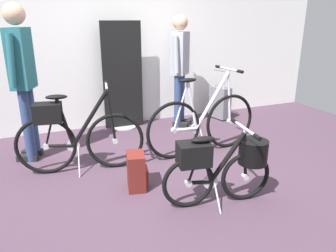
% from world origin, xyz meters
% --- Properties ---
extents(ground_plane, '(7.50, 7.50, 0.00)m').
position_xyz_m(ground_plane, '(0.00, 0.00, 0.00)').
color(ground_plane, '#473342').
extents(back_wall, '(7.50, 0.10, 2.65)m').
position_xyz_m(back_wall, '(0.00, 2.09, 1.33)').
color(back_wall, white).
rests_on(back_wall, ground_plane).
extents(floor_banner_stand, '(0.60, 0.36, 1.59)m').
position_xyz_m(floor_banner_stand, '(0.12, 1.84, 0.71)').
color(floor_banner_stand, '#B7B7BC').
rests_on(floor_banner_stand, ground_plane).
extents(folding_bike_foreground, '(1.02, 0.53, 0.73)m').
position_xyz_m(folding_bike_foreground, '(0.35, -0.60, 0.39)').
color(folding_bike_foreground, black).
rests_on(folding_bike_foreground, ground_plane).
extents(display_bike_left, '(1.36, 0.53, 0.96)m').
position_xyz_m(display_bike_left, '(-0.79, 0.59, 0.43)').
color(display_bike_left, black).
rests_on(display_bike_left, ground_plane).
extents(display_bike_right, '(1.52, 0.53, 1.05)m').
position_xyz_m(display_bike_right, '(0.75, 0.50, 0.39)').
color(display_bike_right, black).
rests_on(display_bike_right, ground_plane).
extents(visitor_near_wall, '(0.35, 0.50, 1.78)m').
position_xyz_m(visitor_near_wall, '(-1.22, 1.15, 1.03)').
color(visitor_near_wall, navy).
rests_on(visitor_near_wall, ground_plane).
extents(visitor_browsing, '(0.40, 0.40, 1.67)m').
position_xyz_m(visitor_browsing, '(0.95, 1.62, 0.96)').
color(visitor_browsing, navy).
rests_on(visitor_browsing, ground_plane).
extents(rolling_suitcase, '(0.25, 0.39, 0.83)m').
position_xyz_m(rolling_suitcase, '(1.73, 1.67, 0.28)').
color(rolling_suitcase, slate).
rests_on(rolling_suitcase, ground_plane).
extents(backpack_on_floor, '(0.24, 0.28, 0.37)m').
position_xyz_m(backpack_on_floor, '(-0.29, -0.05, 0.18)').
color(backpack_on_floor, maroon).
rests_on(backpack_on_floor, ground_plane).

